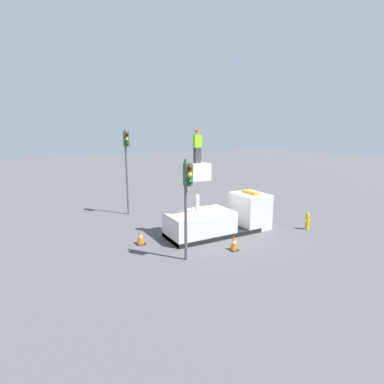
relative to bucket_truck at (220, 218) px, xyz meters
name	(u,v)px	position (x,y,z in m)	size (l,w,h in m)	color
ground_plane	(213,234)	(-0.46, 0.00, -0.92)	(120.00, 120.00, 0.00)	#4C4C4F
bucket_truck	(220,218)	(0.00, 0.00, 0.00)	(6.34, 2.23, 4.20)	black
worker	(197,147)	(-1.51, 0.00, 4.16)	(0.40, 0.26, 1.75)	#38383D
traffic_light_pole	(187,190)	(-3.45, -2.50, 2.42)	(0.34, 0.57, 4.70)	#515156
traffic_light_across	(127,156)	(-3.48, 6.37, 3.30)	(0.34, 0.57, 5.99)	#515156
fire_hydrant	(307,221)	(5.03, -2.03, -0.40)	(0.47, 0.23, 1.06)	gold
traffic_cone_rear	(140,237)	(-4.65, 0.58, -0.56)	(0.50, 0.50, 0.75)	black
traffic_cone_curbside	(234,243)	(-0.81, -2.50, -0.54)	(0.44, 0.44, 0.79)	black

